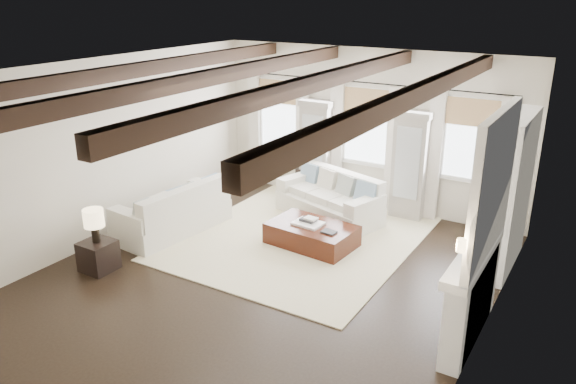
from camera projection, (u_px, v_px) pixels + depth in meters
The scene contains 16 objects.
ground at pixel (266, 277), 8.81m from camera, with size 7.50×7.50×0.00m, color black.
room_shell at pixel (338, 155), 8.52m from camera, with size 6.54×7.54×3.22m.
area_rug at pixel (300, 237), 10.20m from camera, with size 3.89×4.55×0.02m, color beige.
sofa_back at pixel (331, 200), 10.98m from camera, with size 2.30×1.54×0.90m.
sofa_left at pixel (175, 213), 10.31m from camera, with size 1.19×2.25×0.93m.
ottoman at pixel (312, 235), 9.84m from camera, with size 1.48×0.93×0.39m, color black.
tray at pixel (308, 223), 9.78m from camera, with size 0.50×0.38×0.04m, color white.
book_lower at pixel (308, 220), 9.83m from camera, with size 0.26×0.20×0.04m, color #262628.
book_upper at pixel (311, 219), 9.79m from camera, with size 0.22×0.17×0.03m, color beige.
book_loose at pixel (329, 232), 9.44m from camera, with size 0.24×0.18×0.03m, color #262628.
side_table_front at pixel (98, 256), 8.96m from camera, with size 0.49×0.49×0.49m, color black.
lamp_front at pixel (94, 220), 8.75m from camera, with size 0.32×0.32×0.55m.
side_table_back at pixel (309, 182), 12.13m from camera, with size 0.43×0.43×0.64m, color black.
lamp_back at pixel (309, 148), 11.86m from camera, with size 0.39×0.39×0.66m.
candlestick_near at pixel (448, 318), 7.18m from camera, with size 0.14×0.14×0.70m.
candlestick_far at pixel (457, 304), 7.51m from camera, with size 0.14×0.14×0.71m.
Camera 1 is at (4.34, -6.51, 4.27)m, focal length 35.00 mm.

